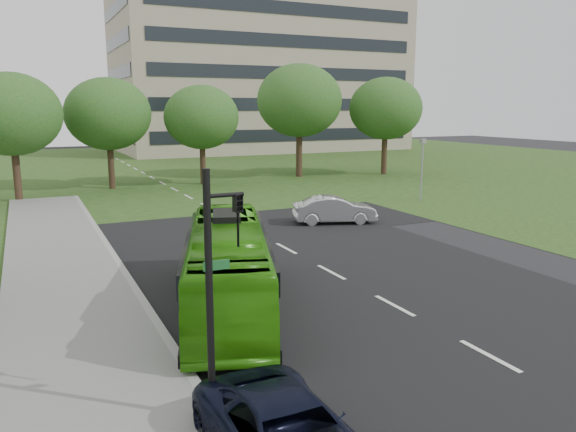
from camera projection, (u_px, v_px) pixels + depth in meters
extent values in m
plane|color=black|center=(360.00, 288.00, 19.35)|extent=(160.00, 160.00, 0.00)
cube|color=black|center=(197.00, 201.00, 37.10)|extent=(14.00, 120.00, 0.01)
cube|color=black|center=(227.00, 217.00, 31.77)|extent=(80.00, 12.00, 0.01)
cube|color=silver|center=(221.00, 214.00, 32.66)|extent=(0.15, 90.00, 0.01)
cube|color=gray|center=(203.00, 397.00, 11.92)|extent=(0.25, 60.00, 0.15)
cube|color=slate|center=(100.00, 420.00, 11.04)|extent=(4.00, 60.00, 0.14)
cube|color=#254216|center=(130.00, 166.00, 59.30)|extent=(120.00, 60.00, 0.01)
cube|color=gray|center=(260.00, 62.00, 81.23)|extent=(40.00, 20.00, 25.00)
cube|color=black|center=(290.00, 57.00, 72.30)|extent=(36.80, 0.10, 23.00)
cube|color=black|center=(117.00, 57.00, 72.83)|extent=(0.10, 18.40, 23.00)
cylinder|color=black|center=(17.00, 177.00, 36.88)|extent=(0.48, 0.48, 3.17)
ellipsoid|color=#1C541C|center=(11.00, 114.00, 36.10)|extent=(6.30, 6.30, 5.35)
cylinder|color=black|center=(111.00, 168.00, 42.73)|extent=(0.46, 0.46, 3.09)
ellipsoid|color=#1C541C|center=(108.00, 114.00, 41.95)|extent=(6.36, 6.36, 5.40)
cylinder|color=black|center=(203.00, 166.00, 45.12)|extent=(0.45, 0.45, 2.98)
ellipsoid|color=#1C541C|center=(201.00, 117.00, 44.38)|extent=(5.92, 5.92, 5.03)
cylinder|color=black|center=(299.00, 156.00, 49.95)|extent=(0.56, 0.56, 3.71)
ellipsoid|color=#1C541C|center=(299.00, 101.00, 49.02)|extent=(7.47, 7.47, 6.35)
cylinder|color=black|center=(384.00, 156.00, 51.82)|extent=(0.51, 0.51, 3.37)
ellipsoid|color=#1C541C|center=(386.00, 108.00, 51.00)|extent=(6.63, 6.63, 5.63)
imported|color=#338E0F|center=(228.00, 267.00, 17.10)|extent=(5.17, 9.78, 2.67)
imported|color=silver|center=(334.00, 210.00, 30.06)|extent=(4.68, 2.86, 1.46)
cylinder|color=black|center=(210.00, 302.00, 10.52)|extent=(0.14, 0.14, 5.04)
cylinder|color=black|center=(225.00, 195.00, 10.29)|extent=(0.71, 0.08, 0.08)
imported|color=black|center=(239.00, 221.00, 10.49)|extent=(0.21, 0.23, 1.01)
cube|color=#195926|center=(216.00, 265.00, 10.45)|extent=(0.50, 0.04, 0.18)
cylinder|color=gray|center=(422.00, 172.00, 36.75)|extent=(0.12, 0.12, 3.87)
cube|color=gray|center=(423.00, 141.00, 36.37)|extent=(0.34, 0.30, 0.29)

